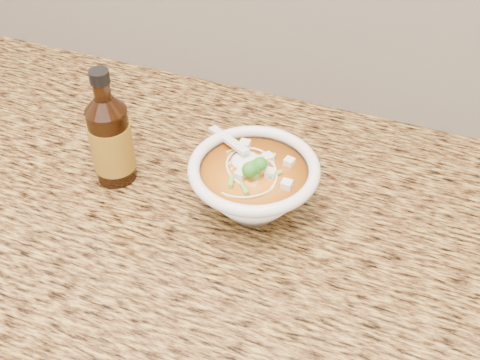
% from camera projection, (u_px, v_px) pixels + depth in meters
% --- Properties ---
extents(counter_slab, '(4.00, 0.68, 0.04)m').
position_uv_depth(counter_slab, '(200.00, 217.00, 0.87)').
color(counter_slab, olive).
rests_on(counter_slab, cabinet).
extents(soup_bowl, '(0.18, 0.18, 0.10)m').
position_uv_depth(soup_bowl, '(253.00, 186.00, 0.82)').
color(soup_bowl, white).
rests_on(soup_bowl, counter_slab).
extents(hot_sauce_bottle, '(0.07, 0.07, 0.18)m').
position_uv_depth(hot_sauce_bottle, '(111.00, 140.00, 0.86)').
color(hot_sauce_bottle, black).
rests_on(hot_sauce_bottle, counter_slab).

